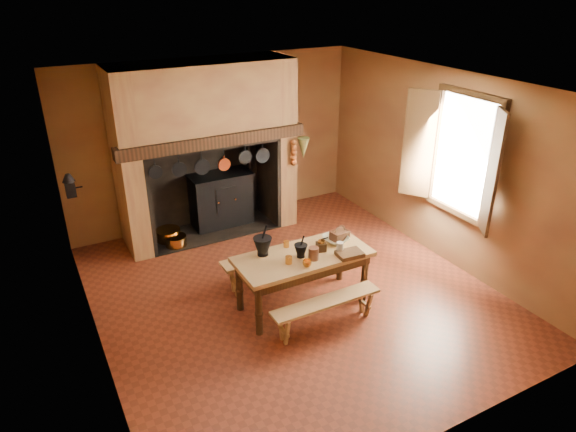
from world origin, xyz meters
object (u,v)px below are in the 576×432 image
object	(u,v)px
iron_range	(221,199)
bench_front	(326,307)
mixing_bowl	(336,239)
wicker_basket	(340,235)
work_table	(303,263)
coffee_grinder	(321,246)

from	to	relation	value
iron_range	bench_front	bearing A→B (deg)	-89.45
bench_front	mixing_bowl	bearing A→B (deg)	50.39
iron_range	wicker_basket	world-z (taller)	iron_range
iron_range	mixing_bowl	xyz separation A→B (m)	(0.58, -2.65, 0.30)
work_table	bench_front	size ratio (longest dim) A/B	1.21
mixing_bowl	wicker_basket	world-z (taller)	wicker_basket
bench_front	coffee_grinder	world-z (taller)	coffee_grinder
mixing_bowl	work_table	bearing A→B (deg)	-170.56
work_table	wicker_basket	xyz separation A→B (m)	(0.62, 0.12, 0.19)
coffee_grinder	iron_range	bearing A→B (deg)	112.25
work_table	bench_front	distance (m)	0.66
work_table	wicker_basket	world-z (taller)	wicker_basket
work_table	coffee_grinder	distance (m)	0.31
bench_front	mixing_bowl	size ratio (longest dim) A/B	4.33
coffee_grinder	mixing_bowl	distance (m)	0.31
iron_range	mixing_bowl	distance (m)	2.73
coffee_grinder	mixing_bowl	xyz separation A→B (m)	(0.29, 0.11, -0.03)
iron_range	wicker_basket	distance (m)	2.73
iron_range	wicker_basket	size ratio (longest dim) A/B	6.45
iron_range	bench_front	distance (m)	3.31
bench_front	coffee_grinder	distance (m)	0.79
bench_front	mixing_bowl	xyz separation A→B (m)	(0.54, 0.66, 0.49)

